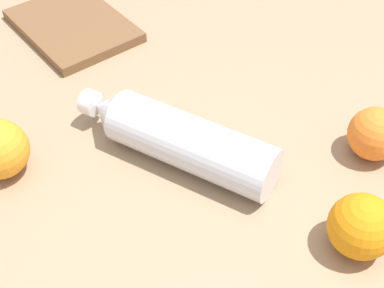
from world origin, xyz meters
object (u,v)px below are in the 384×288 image
Objects in this scene: orange_0 at (375,134)px; cutting_board at (73,26)px; water_bottle at (177,138)px; orange_1 at (361,226)px.

orange_0 is 0.33× the size of cutting_board.
cutting_board is at bearing 176.74° from orange_0.
orange_1 is (0.27, -0.02, 0.00)m from water_bottle.
cutting_board is (-0.34, 0.18, -0.03)m from water_bottle.
water_bottle is 3.76× the size of orange_1.
cutting_board is (-0.61, 0.20, -0.03)m from orange_1.
water_bottle is 1.31× the size of cutting_board.
water_bottle is 0.39m from cutting_board.
orange_1 is at bearing 3.04° from cutting_board.
orange_0 is at bearing 17.97° from cutting_board.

